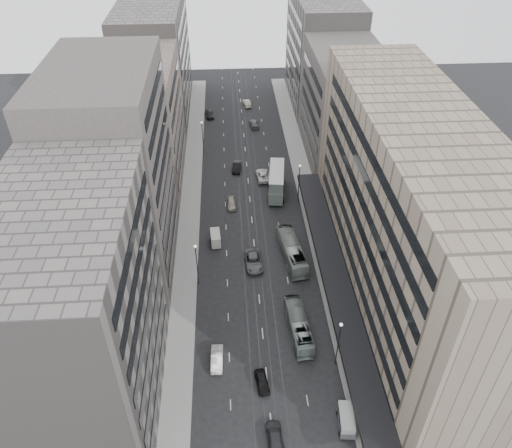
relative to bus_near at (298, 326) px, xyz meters
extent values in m
plane|color=black|center=(-5.25, -0.81, -1.51)|extent=(220.00, 220.00, 0.00)
cube|color=gray|center=(6.75, 36.69, -1.43)|extent=(4.00, 125.00, 0.15)
cube|color=gray|center=(-17.25, 36.69, -1.43)|extent=(4.00, 125.00, 0.15)
cube|color=gray|center=(16.25, 7.19, 13.49)|extent=(15.00, 60.00, 30.00)
cube|color=black|center=(6.75, 7.19, 2.49)|extent=(4.40, 60.00, 0.50)
cube|color=#47423E|center=(16.25, 51.19, 10.49)|extent=(15.00, 28.00, 24.00)
cube|color=slate|center=(16.25, 81.19, 12.49)|extent=(15.00, 32.00, 28.00)
cube|color=slate|center=(-26.75, -8.81, 13.49)|extent=(15.00, 28.00, 30.00)
cube|color=#47423E|center=(-26.75, 18.19, 15.49)|extent=(15.00, 26.00, 34.00)
cube|color=#7A6B5F|center=(-26.75, 45.19, 10.99)|extent=(15.00, 28.00, 25.00)
cube|color=slate|center=(-26.75, 78.19, 12.49)|extent=(15.00, 38.00, 28.00)
cylinder|color=#262628|center=(4.45, -5.81, 2.49)|extent=(0.16, 0.16, 8.00)
sphere|color=silver|center=(4.45, -5.81, 6.59)|extent=(0.44, 0.44, 0.44)
cylinder|color=#262628|center=(4.45, 34.19, 2.49)|extent=(0.16, 0.16, 8.00)
sphere|color=silver|center=(4.45, 34.19, 6.59)|extent=(0.44, 0.44, 0.44)
cylinder|color=#262628|center=(-14.95, 11.19, 2.49)|extent=(0.16, 0.16, 8.00)
sphere|color=silver|center=(-14.95, 11.19, 6.59)|extent=(0.44, 0.44, 0.44)
cylinder|color=#262628|center=(-14.95, 54.19, 2.49)|extent=(0.16, 0.16, 8.00)
sphere|color=silver|center=(-14.95, 54.19, 6.59)|extent=(0.44, 0.44, 0.44)
imported|color=gray|center=(0.00, 0.00, 0.00)|extent=(3.28, 10.98, 3.02)
imported|color=gray|center=(1.00, 16.57, 0.18)|extent=(4.43, 12.41, 3.38)
cube|color=slate|center=(0.27, 36.82, 0.37)|extent=(4.07, 10.49, 2.61)
cube|color=slate|center=(0.27, 36.82, 2.81)|extent=(3.96, 10.08, 2.27)
cube|color=silver|center=(0.27, 36.82, 4.01)|extent=(4.07, 10.49, 0.14)
cylinder|color=black|center=(-1.59, 33.34, -0.94)|extent=(0.45, 1.17, 1.14)
cylinder|color=black|center=(1.23, 32.99, -0.94)|extent=(0.45, 1.17, 1.14)
cylinder|color=black|center=(-0.69, 40.64, -0.94)|extent=(0.45, 1.17, 1.14)
cylinder|color=black|center=(2.13, 40.30, -0.94)|extent=(0.45, 1.17, 1.14)
cube|color=#4D5053|center=(3.95, -15.03, -0.66)|extent=(2.12, 4.30, 1.08)
cube|color=#A8A8A4|center=(3.95, -15.03, 0.31)|extent=(2.08, 4.22, 0.85)
cylinder|color=black|center=(2.96, -16.32, -1.20)|extent=(0.23, 0.63, 0.62)
cylinder|color=black|center=(4.69, -16.48, -1.20)|extent=(0.23, 0.63, 0.62)
cylinder|color=black|center=(3.21, -13.59, -1.20)|extent=(0.23, 0.63, 0.62)
cylinder|color=black|center=(4.95, -13.75, -1.20)|extent=(0.23, 0.63, 0.62)
cube|color=#B8B4A6|center=(-12.15, 21.45, -0.63)|extent=(1.97, 3.86, 1.15)
cube|color=beige|center=(-12.15, 21.45, 0.40)|extent=(1.93, 3.79, 0.91)
cylinder|color=black|center=(-12.90, 20.15, -1.21)|extent=(0.21, 0.61, 0.60)
cylinder|color=black|center=(-11.21, 20.28, -1.21)|extent=(0.21, 0.61, 0.60)
cylinder|color=black|center=(-13.08, 22.62, -1.21)|extent=(0.21, 0.61, 0.60)
cylinder|color=black|center=(-11.40, 22.75, -1.21)|extent=(0.21, 0.61, 0.60)
imported|color=black|center=(-5.97, -8.57, -0.83)|extent=(2.12, 4.14, 1.35)
imported|color=silver|center=(-11.97, -4.55, -0.75)|extent=(1.73, 4.64, 1.51)
imported|color=#59595B|center=(-5.70, 15.33, -0.65)|extent=(3.25, 6.34, 1.71)
imported|color=#262628|center=(-5.01, -16.40, -0.81)|extent=(2.12, 4.88, 1.40)
imported|color=#9C9681|center=(-9.03, 32.92, -0.75)|extent=(1.91, 4.49, 1.51)
imported|color=black|center=(-7.51, 46.83, -0.71)|extent=(2.19, 4.97, 1.59)
imported|color=silver|center=(-2.03, 42.94, -0.70)|extent=(3.17, 6.01, 1.61)
imported|color=#58585A|center=(-2.40, 67.91, -0.76)|extent=(2.43, 5.26, 1.49)
imported|color=#262528|center=(-13.75, 74.20, -0.65)|extent=(2.59, 5.25, 1.72)
imported|color=beige|center=(-3.59, 80.48, -0.73)|extent=(2.24, 4.91, 1.56)
imported|color=black|center=(7.28, -17.32, -0.34)|extent=(0.77, 0.54, 2.03)
camera|label=1|loc=(-9.30, -48.28, 56.17)|focal=35.00mm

